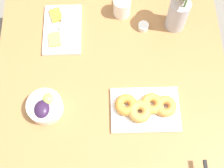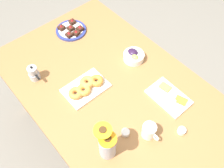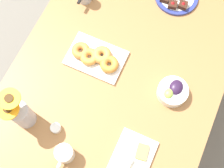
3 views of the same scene
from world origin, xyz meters
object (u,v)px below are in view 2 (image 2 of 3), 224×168
at_px(croissant_platter, 86,87).
at_px(jam_cup_honey, 182,131).
at_px(flower_vase, 107,145).
at_px(cheese_platter, 169,97).
at_px(coffee_mug, 149,131).
at_px(grape_bowl, 134,56).
at_px(dessert_plate, 71,30).
at_px(jam_cup_berry, 125,132).
at_px(dining_table, 112,95).
at_px(moka_pot, 34,73).

bearing_deg(croissant_platter, jam_cup_honey, 21.30).
bearing_deg(flower_vase, croissant_platter, 157.95).
xyz_separation_m(cheese_platter, jam_cup_honey, (0.20, -0.12, 0.01)).
height_order(coffee_mug, croissant_platter, coffee_mug).
bearing_deg(flower_vase, cheese_platter, 91.66).
bearing_deg(jam_cup_honey, coffee_mug, -126.18).
height_order(grape_bowl, dessert_plate, grape_bowl).
bearing_deg(coffee_mug, jam_cup_honey, 53.82).
relative_size(grape_bowl, dessert_plate, 0.63).
relative_size(cheese_platter, jam_cup_berry, 5.42).
bearing_deg(dining_table, jam_cup_berry, -27.39).
bearing_deg(croissant_platter, cheese_platter, 42.00).
height_order(dessert_plate, flower_vase, flower_vase).
relative_size(coffee_mug, jam_cup_honey, 2.37).
distance_m(jam_cup_honey, jam_cup_berry, 0.32).
relative_size(grape_bowl, moka_pot, 1.21).
xyz_separation_m(coffee_mug, jam_cup_honey, (0.11, 0.15, -0.03)).
distance_m(dining_table, cheese_platter, 0.38).
height_order(grape_bowl, croissant_platter, grape_bowl).
distance_m(grape_bowl, cheese_platter, 0.38).
bearing_deg(jam_cup_honey, moka_pot, -153.92).
bearing_deg(dessert_plate, coffee_mug, -9.39).
distance_m(coffee_mug, cheese_platter, 0.29).
bearing_deg(jam_cup_berry, croissant_platter, 177.27).
height_order(grape_bowl, jam_cup_berry, grape_bowl).
height_order(grape_bowl, flower_vase, flower_vase).
xyz_separation_m(grape_bowl, moka_pot, (-0.30, -0.61, 0.02)).
height_order(jam_cup_honey, flower_vase, flower_vase).
bearing_deg(cheese_platter, croissant_platter, -138.00).
relative_size(grape_bowl, jam_cup_berry, 3.01).
height_order(jam_cup_berry, dessert_plate, dessert_plate).
distance_m(jam_cup_honey, moka_pot, 0.98).
bearing_deg(dining_table, moka_pot, -139.52).
xyz_separation_m(dining_table, grape_bowl, (-0.09, 0.27, 0.12)).
height_order(dining_table, jam_cup_honey, jam_cup_honey).
bearing_deg(flower_vase, dessert_plate, 155.99).
distance_m(croissant_platter, moka_pot, 0.35).
xyz_separation_m(dining_table, jam_cup_berry, (0.29, -0.15, 0.10)).
bearing_deg(coffee_mug, flower_vase, -106.82).
bearing_deg(dessert_plate, croissant_platter, -25.56).
distance_m(coffee_mug, moka_pot, 0.82).
height_order(dining_table, coffee_mug, coffee_mug).
relative_size(cheese_platter, moka_pot, 2.18).
bearing_deg(jam_cup_berry, cheese_platter, 89.97).
bearing_deg(dining_table, grape_bowl, 107.79).
bearing_deg(jam_cup_honey, croissant_platter, -158.70).
height_order(cheese_platter, dessert_plate, dessert_plate).
xyz_separation_m(croissant_platter, moka_pot, (-0.29, -0.20, 0.03)).
distance_m(croissant_platter, jam_cup_honey, 0.64).
distance_m(grape_bowl, croissant_platter, 0.41).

